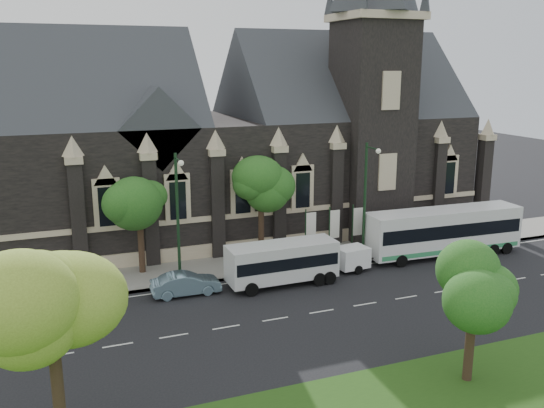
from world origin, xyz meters
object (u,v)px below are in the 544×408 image
car_far_red (10,310)px  box_trailer (352,257)px  tree_walk_left (141,194)px  street_lamp_mid (178,213)px  tour_coach (444,231)px  sedan (186,284)px  tree_park_east (475,286)px  tree_park_near (57,301)px  tree_walk_right (263,184)px  street_lamp_near (366,196)px  banner_flag_center (333,227)px  shuttle_bus (282,261)px  banner_flag_right (356,225)px  banner_flag_left (309,230)px

car_far_red → box_trailer: bearing=-91.9°
tree_walk_left → street_lamp_mid: size_ratio=0.85×
tour_coach → sedan: tour_coach is taller
tree_park_east → sedan: size_ratio=1.41×
tree_park_near → tree_walk_right: tree_park_near is taller
street_lamp_near → box_trailer: bearing=-143.1°
banner_flag_center → sedan: banner_flag_center is taller
banner_flag_center → shuttle_bus: (-5.80, -3.99, -0.72)m
banner_flag_right → box_trailer: (-2.12, -3.28, -1.39)m
shuttle_bus → sedan: shuttle_bus is taller
tree_park_east → street_lamp_near: bearing=76.9°
banner_flag_center → street_lamp_near: bearing=-48.1°
shuttle_bus → car_far_red: (-16.89, 0.13, -0.92)m
street_lamp_mid → car_far_red: 11.46m
banner_flag_right → tour_coach: bearing=-24.5°
banner_flag_right → car_far_red: size_ratio=0.92×
tree_park_east → banner_flag_center: 18.58m
box_trailer → car_far_red: 22.59m
tour_coach → shuttle_bus: 14.01m
banner_flag_center → sedan: bearing=-164.5°
banner_flag_center → tree_walk_right: bearing=161.4°
tree_park_near → box_trailer: (19.94, 14.49, -5.43)m
tree_park_east → tree_walk_right: bearing=98.4°
street_lamp_near → tour_coach: bearing=-7.9°
tree_walk_left → tour_coach: size_ratio=0.60×
tree_park_near → street_lamp_mid: size_ratio=0.95×
tree_walk_right → street_lamp_near: street_lamp_near is taller
box_trailer → tree_park_near: bearing=-150.7°
tree_park_near → car_far_red: size_ratio=1.96×
tree_walk_right → car_far_red: tree_walk_right is taller
tree_park_east → tree_walk_left: 23.36m
tree_park_east → shuttle_bus: size_ratio=0.84×
tree_park_near → tree_walk_right: 24.58m
car_far_red → banner_flag_center: bearing=-83.7°
tour_coach → box_trailer: bearing=-174.5°
tree_walk_right → street_lamp_mid: street_lamp_mid is taller
tree_park_east → tree_park_near: bearing=178.2°
tree_walk_left → box_trailer: tree_walk_left is taller
tree_park_near → car_far_red: tree_park_near is taller
banner_flag_left → car_far_red: banner_flag_left is taller
street_lamp_mid → banner_flag_center: size_ratio=2.25×
tree_park_near → car_far_red: bearing=100.7°
sedan → car_far_red: 10.42m
tree_walk_right → banner_flag_center: (5.08, -1.71, -3.43)m
banner_flag_right → banner_flag_center: bearing=180.0°
street_lamp_mid → banner_flag_center: 12.73m
tree_park_east → shuttle_bus: tree_park_east is taller
tree_park_near → box_trailer: tree_park_near is taller
tree_walk_right → tour_coach: tree_walk_right is taller
tree_walk_right → tour_coach: bearing=-18.8°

